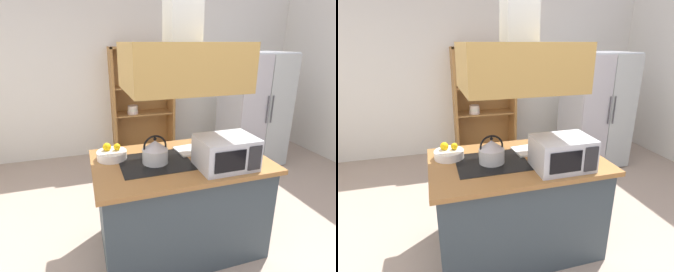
# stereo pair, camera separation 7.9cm
# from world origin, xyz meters

# --- Properties ---
(ground_plane) EXTENTS (7.80, 7.80, 0.00)m
(ground_plane) POSITION_xyz_m (0.00, 0.00, 0.00)
(ground_plane) COLOR tan
(wall_back) EXTENTS (6.00, 0.12, 2.70)m
(wall_back) POSITION_xyz_m (0.00, 3.00, 1.35)
(wall_back) COLOR silver
(wall_back) RESTS_ON ground
(kitchen_island) EXTENTS (1.51, 0.94, 0.90)m
(kitchen_island) POSITION_xyz_m (-0.16, 0.35, 0.45)
(kitchen_island) COLOR #344047
(kitchen_island) RESTS_ON ground
(range_hood) EXTENTS (0.90, 0.70, 1.19)m
(range_hood) POSITION_xyz_m (-0.16, 0.35, 1.80)
(range_hood) COLOR #B28842
(refrigerator) EXTENTS (0.90, 0.77, 1.73)m
(refrigerator) POSITION_xyz_m (1.63, 1.87, 0.87)
(refrigerator) COLOR #B9BEC4
(refrigerator) RESTS_ON ground
(dish_cabinet) EXTENTS (1.03, 0.40, 1.80)m
(dish_cabinet) POSITION_xyz_m (0.05, 2.78, 0.80)
(dish_cabinet) COLOR #A36F37
(dish_cabinet) RESTS_ON ground
(kettle) EXTENTS (0.22, 0.22, 0.24)m
(kettle) POSITION_xyz_m (-0.38, 0.35, 1.00)
(kettle) COLOR #BDBFBD
(kettle) RESTS_ON kitchen_island
(cutting_board) EXTENTS (0.36, 0.27, 0.02)m
(cutting_board) POSITION_xyz_m (0.04, 0.51, 0.91)
(cutting_board) COLOR white
(cutting_board) RESTS_ON kitchen_island
(microwave) EXTENTS (0.46, 0.35, 0.26)m
(microwave) POSITION_xyz_m (0.14, 0.10, 1.03)
(microwave) COLOR #B7BABF
(microwave) RESTS_ON kitchen_island
(fruit_bowl) EXTENTS (0.26, 0.26, 0.14)m
(fruit_bowl) POSITION_xyz_m (-0.72, 0.55, 0.94)
(fruit_bowl) COLOR silver
(fruit_bowl) RESTS_ON kitchen_island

